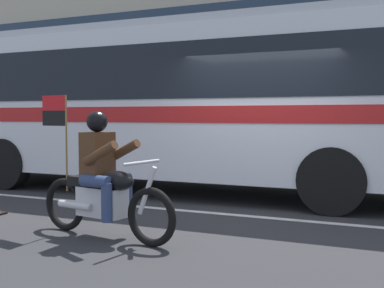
{
  "coord_description": "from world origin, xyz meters",
  "views": [
    {
      "loc": [
        2.19,
        -7.57,
        1.51
      ],
      "look_at": [
        -0.85,
        -0.74,
        1.07
      ],
      "focal_mm": 45.72,
      "sensor_mm": 36.0,
      "label": 1
    }
  ],
  "objects": [
    {
      "name": "ground_plane",
      "position": [
        0.0,
        0.0,
        0.0
      ],
      "size": [
        60.0,
        60.0,
        0.0
      ],
      "primitive_type": "plane",
      "color": "#2B2B2D"
    },
    {
      "name": "sidewalk_curb",
      "position": [
        0.0,
        5.1,
        0.07
      ],
      "size": [
        28.0,
        3.8,
        0.15
      ],
      "primitive_type": "cube",
      "color": "gray",
      "rests_on": "ground_plane"
    },
    {
      "name": "lane_center_stripe",
      "position": [
        0.0,
        -0.6,
        0.0
      ],
      "size": [
        26.6,
        0.14,
        0.01
      ],
      "primitive_type": "cube",
      "color": "silver",
      "rests_on": "ground_plane"
    },
    {
      "name": "transit_bus",
      "position": [
        -1.92,
        1.19,
        1.88
      ],
      "size": [
        11.12,
        2.65,
        3.22
      ],
      "color": "silver",
      "rests_on": "ground_plane"
    },
    {
      "name": "motorcycle_with_rider",
      "position": [
        -1.23,
        -2.56,
        0.67
      ],
      "size": [
        2.17,
        0.7,
        1.78
      ],
      "color": "black",
      "rests_on": "ground_plane"
    },
    {
      "name": "fire_hydrant",
      "position": [
        -5.58,
        4.06,
        0.52
      ],
      "size": [
        0.22,
        0.3,
        0.75
      ],
      "color": "red",
      "rests_on": "sidewalk_curb"
    }
  ]
}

